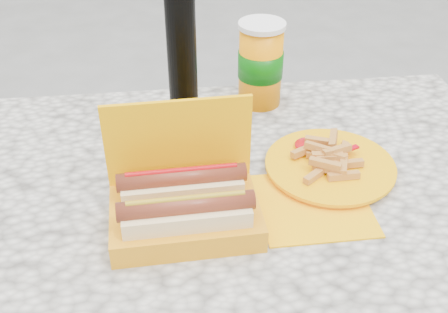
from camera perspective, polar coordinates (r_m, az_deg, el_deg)
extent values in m
cube|color=beige|center=(0.94, -3.17, -5.98)|extent=(1.20, 0.80, 0.05)
cylinder|color=black|center=(1.51, 15.85, -7.58)|extent=(0.07, 0.07, 0.70)
cube|color=#F8A700|center=(0.87, -3.94, -6.20)|extent=(0.23, 0.16, 0.04)
cube|color=#F8A700|center=(0.87, -4.64, 1.53)|extent=(0.23, 0.02, 0.15)
cube|color=#F5E8A6|center=(0.83, -3.78, -6.53)|extent=(0.19, 0.06, 0.05)
cylinder|color=brown|center=(0.81, -3.85, -5.03)|extent=(0.20, 0.04, 0.03)
cylinder|color=#A88416|center=(0.80, -3.89, -4.29)|extent=(0.17, 0.02, 0.01)
cube|color=#F5E8A6|center=(0.88, -4.22, -3.61)|extent=(0.19, 0.06, 0.05)
cylinder|color=brown|center=(0.86, -4.30, -2.14)|extent=(0.20, 0.04, 0.03)
cylinder|color=#B30A0E|center=(0.86, -4.34, -1.41)|extent=(0.17, 0.02, 0.01)
cube|color=#FFAF07|center=(0.93, 9.04, -4.86)|extent=(0.18, 0.18, 0.00)
cylinder|color=#F8A700|center=(1.01, 10.71, -1.01)|extent=(0.22, 0.22, 0.01)
cylinder|color=#F8A700|center=(1.01, 10.73, -0.83)|extent=(0.23, 0.23, 0.01)
cube|color=#BD792A|center=(1.00, 10.78, 0.14)|extent=(0.05, 0.04, 0.01)
cube|color=#BD792A|center=(0.99, 12.48, -0.74)|extent=(0.06, 0.01, 0.01)
cube|color=#BD792A|center=(0.97, 10.60, -1.24)|extent=(0.05, 0.04, 0.01)
cube|color=#BD792A|center=(1.00, 11.41, 0.63)|extent=(0.06, 0.03, 0.01)
cube|color=#BD792A|center=(0.99, 10.46, 0.08)|extent=(0.06, 0.02, 0.01)
cube|color=#BD792A|center=(0.99, 10.88, -0.17)|extent=(0.06, 0.01, 0.01)
cube|color=#BD792A|center=(0.96, 10.23, -0.75)|extent=(0.05, 0.04, 0.01)
cube|color=#BD792A|center=(1.01, 9.91, 0.16)|extent=(0.06, 0.03, 0.01)
cube|color=#BD792A|center=(0.98, 12.06, -0.81)|extent=(0.03, 0.06, 0.01)
cube|color=#BD792A|center=(1.02, 11.97, 0.49)|extent=(0.04, 0.06, 0.01)
cube|color=#BD792A|center=(1.01, 8.14, 0.60)|extent=(0.05, 0.04, 0.01)
cube|color=#BD792A|center=(0.96, 9.29, -1.84)|extent=(0.05, 0.04, 0.01)
cube|color=#BD792A|center=(1.03, 9.74, 1.53)|extent=(0.06, 0.03, 0.01)
cube|color=#BD792A|center=(0.97, 12.06, -1.93)|extent=(0.06, 0.01, 0.01)
cube|color=#BD792A|center=(1.00, 9.69, 0.82)|extent=(0.05, 0.04, 0.01)
cube|color=#BD792A|center=(1.03, 11.05, 1.78)|extent=(0.03, 0.06, 0.01)
ellipsoid|color=#B30A0E|center=(1.03, 8.50, 1.17)|extent=(0.05, 0.05, 0.01)
cube|color=#B20011|center=(1.00, 11.38, 0.30)|extent=(0.09, 0.05, 0.00)
cylinder|color=#FF8E01|center=(1.17, 3.72, 9.13)|extent=(0.09, 0.09, 0.17)
cylinder|color=#065707|center=(1.16, 3.73, 9.36)|extent=(0.09, 0.09, 0.05)
cylinder|color=white|center=(1.13, 3.90, 13.18)|extent=(0.09, 0.09, 0.01)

